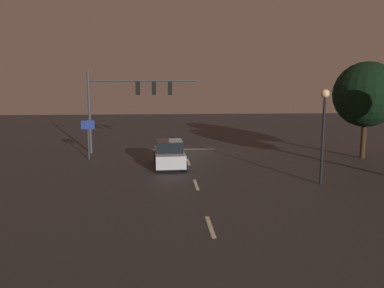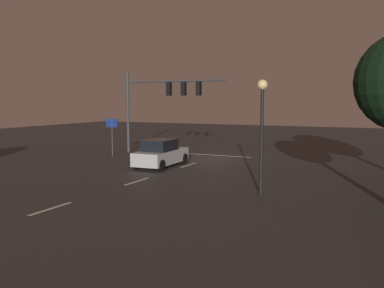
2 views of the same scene
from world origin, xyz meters
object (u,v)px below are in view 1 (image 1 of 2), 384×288
at_px(traffic_signal_assembly, 130,95).
at_px(tree_left_far, 366,95).
at_px(street_lamp_left_kerb, 324,118).
at_px(car_approaching, 169,154).
at_px(route_sign, 88,131).

distance_m(traffic_signal_assembly, tree_left_far, 17.05).
height_order(street_lamp_left_kerb, tree_left_far, tree_left_far).
bearing_deg(car_approaching, tree_left_far, -172.76).
distance_m(street_lamp_left_kerb, route_sign, 15.61).
bearing_deg(route_sign, car_approaching, 154.21).
relative_size(traffic_signal_assembly, car_approaching, 1.87).
xyz_separation_m(traffic_signal_assembly, tree_left_far, (-16.68, 3.54, 0.11)).
xyz_separation_m(traffic_signal_assembly, route_sign, (2.73, 2.60, -2.40)).
distance_m(car_approaching, street_lamp_left_kerb, 9.74).
bearing_deg(street_lamp_left_kerb, car_approaching, -33.09).
bearing_deg(traffic_signal_assembly, route_sign, 43.58).
bearing_deg(traffic_signal_assembly, car_approaching, 118.36).
height_order(street_lamp_left_kerb, route_sign, street_lamp_left_kerb).
bearing_deg(car_approaching, traffic_signal_assembly, -61.64).
bearing_deg(route_sign, tree_left_far, 177.21).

